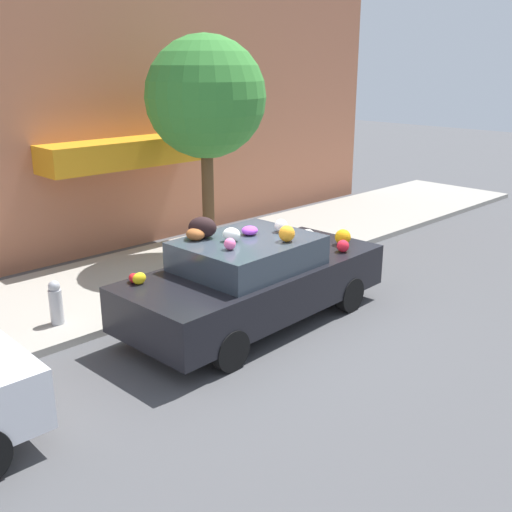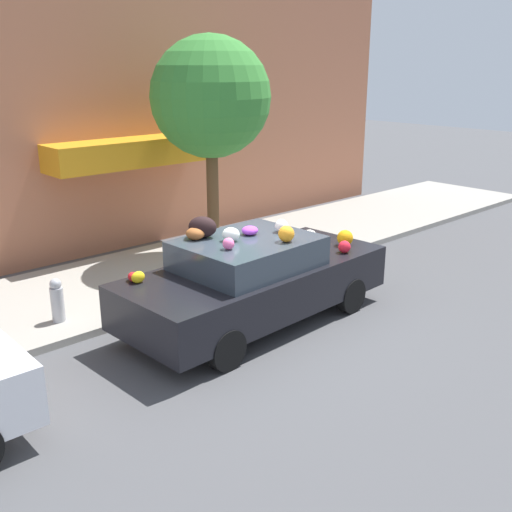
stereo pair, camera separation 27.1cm
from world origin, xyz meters
name	(u,v)px [view 1 (the left image)]	position (x,y,z in m)	size (l,w,h in m)	color
ground_plane	(251,319)	(0.00, 0.00, 0.00)	(60.00, 60.00, 0.00)	#4C4C4F
sidewalk_curb	(154,275)	(0.00, 2.70, 0.06)	(24.00, 3.20, 0.12)	#9E998E
building_facade	(84,114)	(0.03, 4.92, 2.96)	(18.00, 1.20, 6.00)	#B26B4C
street_tree	(206,98)	(1.43, 2.73, 3.30)	(2.33, 2.33, 4.37)	brown
fire_hydrant	(56,303)	(-2.43, 1.77, 0.47)	(0.20, 0.20, 0.70)	#B2B2B7
art_car	(255,278)	(-0.03, -0.12, 0.75)	(4.54, 2.00, 1.74)	black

